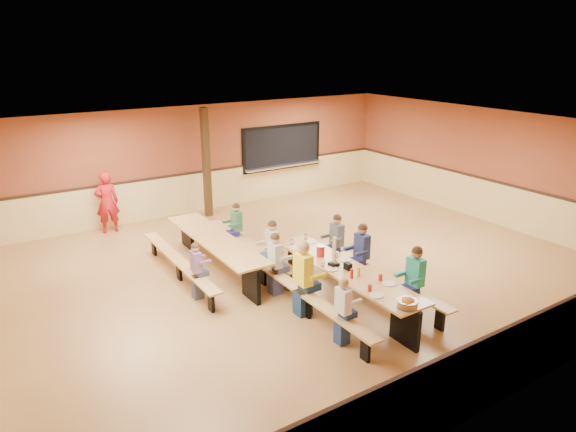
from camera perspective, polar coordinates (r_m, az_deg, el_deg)
ground at (r=11.10m, az=1.69°, el=-5.86°), size 12.00×12.00×0.00m
room_envelope at (r=10.83m, az=1.73°, el=-2.54°), size 12.04×10.04×3.02m
kitchen_pass_through at (r=15.98m, az=-0.64°, el=7.45°), size 2.78×0.28×1.38m
structural_post at (r=14.20m, az=-9.06°, el=5.83°), size 0.18×0.18×3.00m
cafeteria_table_main at (r=9.48m, az=6.30°, el=-6.98°), size 1.91×3.70×0.74m
cafeteria_table_second at (r=10.92m, az=-8.09°, el=-3.48°), size 1.91×3.70×0.74m
seated_child_white_left at (r=8.32m, az=6.10°, el=-10.53°), size 0.33×0.27×1.13m
seated_adult_yellow at (r=9.06m, az=1.68°, el=-7.00°), size 0.45×0.37×1.37m
seated_child_grey_left at (r=9.80m, az=-1.44°, el=-5.40°), size 0.38×0.31×1.22m
seated_child_teal_right at (r=9.34m, az=13.89°, el=-7.07°), size 0.40×0.33×1.28m
seated_child_navy_right at (r=10.27m, az=8.17°, el=-4.30°), size 0.40×0.32×1.27m
seated_child_char_right at (r=10.84m, az=5.42°, el=-3.02°), size 0.38×0.31×1.23m
seated_child_purple_sec at (r=9.81m, az=-10.13°, el=-6.07°), size 0.32×0.26×1.11m
seated_child_green_sec at (r=11.73m, az=-5.70°, el=-1.43°), size 0.36×0.29×1.19m
seated_child_tan_sec at (r=10.44m, az=-1.75°, el=-3.82°), size 0.38×0.31×1.23m
standing_woman at (r=13.71m, az=-19.47°, el=1.44°), size 0.61×0.43×1.59m
punch_pitcher at (r=9.81m, az=3.63°, el=-3.91°), size 0.16×0.16×0.22m
chip_bowl at (r=8.22m, az=13.15°, el=-9.39°), size 0.32×0.32×0.15m
napkin_dispenser at (r=9.32m, az=6.67°, el=-5.56°), size 0.10×0.14×0.13m
condiment_mustard at (r=9.10m, az=7.86°, el=-6.11°), size 0.06×0.06×0.17m
condiment_ketchup at (r=9.00m, az=7.10°, el=-6.36°), size 0.06×0.06×0.17m
table_paddle at (r=9.42m, az=5.13°, el=-4.76°), size 0.16×0.16×0.56m
place_settings at (r=9.36m, az=6.36°, el=-5.49°), size 0.65×3.30×0.11m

